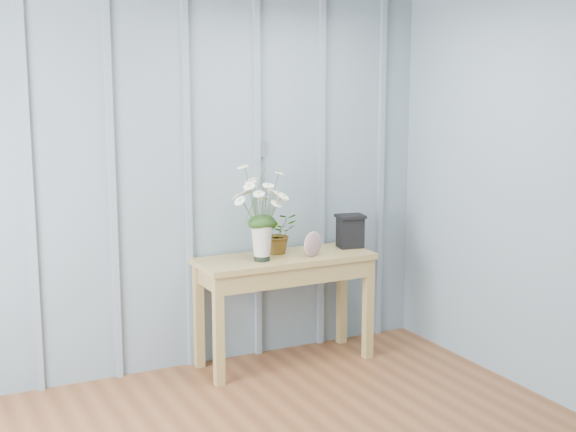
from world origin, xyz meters
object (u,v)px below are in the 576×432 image
felt_disc_vessel (313,244)px  carved_box (350,231)px  daisy_vase (262,198)px  sideboard (285,272)px

felt_disc_vessel → carved_box: bearing=-0.1°
felt_disc_vessel → daisy_vase: bearing=153.1°
sideboard → carved_box: bearing=3.4°
daisy_vase → felt_disc_vessel: size_ratio=3.84×
felt_disc_vessel → carved_box: (0.37, 0.13, 0.03)m
daisy_vase → felt_disc_vessel: bearing=-6.9°
carved_box → felt_disc_vessel: bearing=-160.1°
daisy_vase → carved_box: (0.73, 0.09, -0.29)m
daisy_vase → carved_box: bearing=7.1°
carved_box → daisy_vase: bearing=-172.9°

